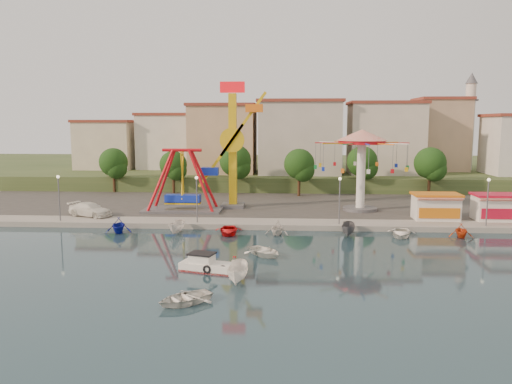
# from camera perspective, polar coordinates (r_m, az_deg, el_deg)

# --- Properties ---
(ground) EXTENTS (200.00, 200.00, 0.00)m
(ground) POSITION_cam_1_polar(r_m,az_deg,el_deg) (43.80, 0.63, -7.73)
(ground) COLOR #142B37
(ground) RESTS_ON ground
(quay_deck) EXTENTS (200.00, 100.00, 0.60)m
(quay_deck) POSITION_cam_1_polar(r_m,az_deg,el_deg) (104.78, 2.39, 1.59)
(quay_deck) COLOR #9E998E
(quay_deck) RESTS_ON ground
(asphalt_pad) EXTENTS (90.00, 28.00, 0.01)m
(asphalt_pad) POSITION_cam_1_polar(r_m,az_deg,el_deg) (73.02, 1.85, -0.93)
(asphalt_pad) COLOR #4C4944
(asphalt_pad) RESTS_ON quay_deck
(hill_terrace) EXTENTS (200.00, 60.00, 3.00)m
(hill_terrace) POSITION_cam_1_polar(r_m,az_deg,el_deg) (109.63, 2.45, 2.50)
(hill_terrace) COLOR #384C26
(hill_terrace) RESTS_ON ground
(pirate_ship_ride) EXTENTS (10.00, 5.00, 8.00)m
(pirate_ship_ride) POSITION_cam_1_polar(r_m,az_deg,el_deg) (64.21, -8.39, 1.19)
(pirate_ship_ride) COLOR #59595E
(pirate_ship_ride) RESTS_ON quay_deck
(kamikaze_tower) EXTENTS (6.11, 3.10, 16.50)m
(kamikaze_tower) POSITION_cam_1_polar(r_m,az_deg,el_deg) (65.66, -2.43, 5.02)
(kamikaze_tower) COLOR #59595E
(kamikaze_tower) RESTS_ON quay_deck
(wave_swinger) EXTENTS (11.60, 11.60, 10.40)m
(wave_swinger) POSITION_cam_1_polar(r_m,az_deg,el_deg) (64.97, 11.97, 4.54)
(wave_swinger) COLOR #59595E
(wave_swinger) RESTS_ON quay_deck
(booth_left) EXTENTS (5.40, 3.78, 3.08)m
(booth_left) POSITION_cam_1_polar(r_m,az_deg,el_deg) (61.89, 19.86, -1.54)
(booth_left) COLOR white
(booth_left) RESTS_ON quay_deck
(booth_mid) EXTENTS (5.40, 3.78, 3.08)m
(booth_mid) POSITION_cam_1_polar(r_m,az_deg,el_deg) (64.18, 25.82, -1.54)
(booth_mid) COLOR white
(booth_mid) RESTS_ON quay_deck
(lamp_post_0) EXTENTS (0.14, 0.14, 5.00)m
(lamp_post_0) POSITION_cam_1_polar(r_m,az_deg,el_deg) (61.64, -21.57, -0.77)
(lamp_post_0) COLOR #59595E
(lamp_post_0) RESTS_ON quay_deck
(lamp_post_1) EXTENTS (0.14, 0.14, 5.00)m
(lamp_post_1) POSITION_cam_1_polar(r_m,az_deg,el_deg) (56.73, -6.77, -0.98)
(lamp_post_1) COLOR #59595E
(lamp_post_1) RESTS_ON quay_deck
(lamp_post_2) EXTENTS (0.14, 0.14, 5.00)m
(lamp_post_2) POSITION_cam_1_polar(r_m,az_deg,el_deg) (56.11, 9.52, -1.13)
(lamp_post_2) COLOR #59595E
(lamp_post_2) RESTS_ON quay_deck
(lamp_post_3) EXTENTS (0.14, 0.14, 5.00)m
(lamp_post_3) POSITION_cam_1_polar(r_m,az_deg,el_deg) (59.93, 24.92, -1.19)
(lamp_post_3) COLOR #59595E
(lamp_post_3) RESTS_ON quay_deck
(tree_0) EXTENTS (4.60, 4.60, 7.19)m
(tree_0) POSITION_cam_1_polar(r_m,az_deg,el_deg) (84.21, -15.98, 3.28)
(tree_0) COLOR #382314
(tree_0) RESTS_ON quay_deck
(tree_1) EXTENTS (4.35, 4.35, 6.80)m
(tree_1) POSITION_cam_1_polar(r_m,az_deg,el_deg) (80.72, -9.44, 3.10)
(tree_1) COLOR #382314
(tree_1) RESTS_ON quay_deck
(tree_2) EXTENTS (5.02, 5.02, 7.85)m
(tree_2) POSITION_cam_1_polar(r_m,az_deg,el_deg) (78.58, -2.38, 3.60)
(tree_2) COLOR #382314
(tree_2) RESTS_ON quay_deck
(tree_3) EXTENTS (4.68, 4.68, 7.32)m
(tree_3) POSITION_cam_1_polar(r_m,az_deg,el_deg) (76.77, 4.96, 3.20)
(tree_3) COLOR #382314
(tree_3) RESTS_ON quay_deck
(tree_4) EXTENTS (4.86, 4.86, 7.60)m
(tree_4) POSITION_cam_1_polar(r_m,az_deg,el_deg) (80.58, 12.05, 3.41)
(tree_4) COLOR #382314
(tree_4) RESTS_ON quay_deck
(tree_5) EXTENTS (4.83, 4.83, 7.54)m
(tree_5) POSITION_cam_1_polar(r_m,az_deg,el_deg) (80.90, 19.27, 3.13)
(tree_5) COLOR #382314
(tree_5) RESTS_ON quay_deck
(building_0) EXTENTS (9.26, 9.53, 11.87)m
(building_0) POSITION_cam_1_polar(r_m,az_deg,el_deg) (95.12, -18.44, 5.77)
(building_0) COLOR beige
(building_0) RESTS_ON hill_terrace
(building_1) EXTENTS (12.33, 9.01, 8.63)m
(building_1) POSITION_cam_1_polar(r_m,az_deg,el_deg) (96.52, -10.54, 5.10)
(building_1) COLOR silver
(building_1) RESTS_ON hill_terrace
(building_2) EXTENTS (11.95, 9.28, 11.23)m
(building_2) POSITION_cam_1_polar(r_m,az_deg,el_deg) (94.71, -2.70, 5.96)
(building_2) COLOR tan
(building_2) RESTS_ON hill_terrace
(building_3) EXTENTS (12.59, 10.50, 9.20)m
(building_3) POSITION_cam_1_polar(r_m,az_deg,el_deg) (91.09, 5.78, 5.21)
(building_3) COLOR beige
(building_3) RESTS_ON hill_terrace
(building_4) EXTENTS (10.75, 9.23, 9.24)m
(building_4) POSITION_cam_1_polar(r_m,az_deg,el_deg) (95.92, 13.80, 5.17)
(building_4) COLOR beige
(building_4) RESTS_ON hill_terrace
(building_5) EXTENTS (12.77, 10.96, 11.21)m
(building_5) POSITION_cam_1_polar(r_m,az_deg,el_deg) (97.32, 21.78, 5.45)
(building_5) COLOR tan
(building_5) RESTS_ON hill_terrace
(minaret) EXTENTS (2.80, 2.80, 18.00)m
(minaret) POSITION_cam_1_polar(r_m,az_deg,el_deg) (101.91, 23.21, 7.68)
(minaret) COLOR silver
(minaret) RESTS_ON hill_terrace
(cabin_motorboat) EXTENTS (4.85, 2.90, 1.60)m
(cabin_motorboat) POSITION_cam_1_polar(r_m,az_deg,el_deg) (40.63, -5.61, -8.39)
(cabin_motorboat) COLOR white
(cabin_motorboat) RESTS_ON ground
(rowboat_a) EXTENTS (4.57, 4.72, 0.80)m
(rowboat_a) POSITION_cam_1_polar(r_m,az_deg,el_deg) (44.94, 1.02, -6.80)
(rowboat_a) COLOR white
(rowboat_a) RESTS_ON ground
(rowboat_b) EXTENTS (4.64, 4.52, 0.78)m
(rowboat_b) POSITION_cam_1_polar(r_m,az_deg,el_deg) (33.84, -8.19, -11.88)
(rowboat_b) COLOR silver
(rowboat_b) RESTS_ON ground
(skiff) EXTENTS (1.58, 3.91, 1.49)m
(skiff) POSITION_cam_1_polar(r_m,az_deg,el_deg) (37.52, -2.07, -9.24)
(skiff) COLOR white
(skiff) RESTS_ON ground
(van) EXTENTS (6.08, 4.25, 1.63)m
(van) POSITION_cam_1_polar(r_m,az_deg,el_deg) (63.60, -18.42, -1.91)
(van) COLOR white
(van) RESTS_ON quay_deck
(moored_boat_1) EXTENTS (3.37, 3.71, 1.69)m
(moored_boat_1) POSITION_cam_1_polar(r_m,az_deg,el_deg) (56.10, -15.43, -3.65)
(moored_boat_1) COLOR #121CA3
(moored_boat_1) RESTS_ON ground
(moored_boat_2) EXTENTS (1.66, 3.63, 1.36)m
(moored_boat_2) POSITION_cam_1_polar(r_m,az_deg,el_deg) (54.40, -9.04, -4.00)
(moored_boat_2) COLOR silver
(moored_boat_2) RESTS_ON ground
(moored_boat_3) EXTENTS (3.23, 4.29, 0.84)m
(moored_boat_3) POSITION_cam_1_polar(r_m,az_deg,el_deg) (53.52, -3.17, -4.39)
(moored_boat_3) COLOR red
(moored_boat_3) RESTS_ON ground
(moored_boat_4) EXTENTS (3.19, 3.48, 1.55)m
(moored_boat_4) POSITION_cam_1_polar(r_m,az_deg,el_deg) (53.09, 2.45, -4.09)
(moored_boat_4) COLOR silver
(moored_boat_4) RESTS_ON ground
(moored_boat_5) EXTENTS (1.99, 3.85, 1.42)m
(moored_boat_5) POSITION_cam_1_polar(r_m,az_deg,el_deg) (53.49, 10.53, -4.21)
(moored_boat_5) COLOR #55555A
(moored_boat_5) RESTS_ON ground
(moored_boat_6) EXTENTS (3.90, 4.76, 0.86)m
(moored_boat_6) POSITION_cam_1_polar(r_m,az_deg,el_deg) (54.48, 16.22, -4.47)
(moored_boat_6) COLOR white
(moored_boat_6) RESTS_ON ground
(moored_boat_7) EXTENTS (2.83, 3.15, 1.47)m
(moored_boat_7) POSITION_cam_1_polar(r_m,az_deg,el_deg) (56.09, 22.40, -4.08)
(moored_boat_7) COLOR red
(moored_boat_7) RESTS_ON ground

